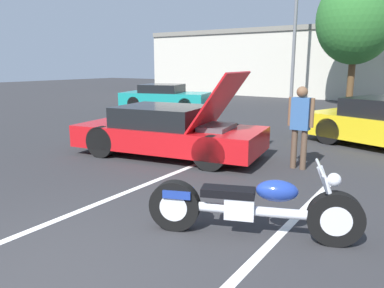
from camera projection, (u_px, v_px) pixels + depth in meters
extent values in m
plane|color=#2D2D30|center=(55.00, 284.00, 3.66)|extent=(80.00, 80.00, 0.00)
cube|color=white|center=(124.00, 193.00, 6.21)|extent=(0.12, 4.98, 0.01)
cube|color=white|center=(281.00, 233.00, 4.74)|extent=(0.12, 4.98, 0.01)
cylinder|color=slate|center=(295.00, 25.00, 19.27)|extent=(0.18, 0.18, 8.18)
cylinder|color=brown|center=(351.00, 81.00, 18.16)|extent=(0.32, 0.32, 2.59)
ellipsoid|color=#2D702D|center=(356.00, 19.00, 17.56)|extent=(3.64, 3.64, 4.19)
cylinder|color=black|center=(335.00, 219.00, 4.38)|extent=(0.67, 0.39, 0.65)
cylinder|color=black|center=(175.00, 206.00, 4.80)|extent=(0.67, 0.39, 0.65)
cylinder|color=silver|center=(335.00, 219.00, 4.38)|extent=(0.40, 0.29, 0.36)
cylinder|color=silver|center=(175.00, 206.00, 4.80)|extent=(0.40, 0.29, 0.36)
cylinder|color=silver|center=(251.00, 211.00, 4.59)|extent=(1.59, 0.71, 0.12)
cube|color=silver|center=(240.00, 207.00, 4.61)|extent=(0.42, 0.35, 0.28)
ellipsoid|color=navy|center=(277.00, 191.00, 4.47)|extent=(0.57, 0.44, 0.26)
cube|color=black|center=(228.00, 192.00, 4.60)|extent=(0.70, 0.48, 0.10)
cube|color=navy|center=(178.00, 193.00, 4.75)|extent=(0.41, 0.34, 0.10)
cylinder|color=silver|center=(329.00, 192.00, 4.34)|extent=(0.31, 0.18, 0.63)
cylinder|color=silver|center=(320.00, 167.00, 4.30)|extent=(0.29, 0.67, 0.04)
sphere|color=silver|center=(334.00, 180.00, 4.29)|extent=(0.16, 0.16, 0.16)
cylinder|color=silver|center=(217.00, 209.00, 4.80)|extent=(1.21, 0.54, 0.09)
cube|color=red|center=(169.00, 137.00, 8.70)|extent=(4.55, 2.49, 0.51)
cube|color=black|center=(162.00, 116.00, 8.67)|extent=(2.18, 1.92, 0.45)
cylinder|color=black|center=(210.00, 153.00, 7.48)|extent=(0.74, 0.33, 0.71)
cylinder|color=black|center=(234.00, 139.00, 8.89)|extent=(0.74, 0.33, 0.71)
cylinder|color=black|center=(101.00, 142.00, 8.56)|extent=(0.74, 0.33, 0.71)
cylinder|color=black|center=(138.00, 131.00, 9.96)|extent=(0.74, 0.33, 0.71)
cube|color=red|center=(219.00, 101.00, 8.02)|extent=(1.16, 1.78, 1.26)
cube|color=#4C4C51|center=(217.00, 131.00, 8.18)|extent=(0.76, 1.07, 0.28)
cylinder|color=black|center=(329.00, 131.00, 9.95)|extent=(0.74, 0.44, 0.70)
cylinder|color=black|center=(361.00, 125.00, 10.89)|extent=(0.74, 0.44, 0.70)
cube|color=teal|center=(165.00, 99.00, 17.88)|extent=(4.42, 2.97, 0.60)
cube|color=black|center=(162.00, 88.00, 17.82)|extent=(2.24, 2.14, 0.38)
cylinder|color=black|center=(185.00, 105.00, 16.78)|extent=(0.65, 0.39, 0.61)
cylinder|color=black|center=(195.00, 101.00, 18.33)|extent=(0.65, 0.39, 0.61)
cylinder|color=black|center=(134.00, 103.00, 17.49)|extent=(0.65, 0.39, 0.61)
cylinder|color=black|center=(148.00, 100.00, 19.03)|extent=(0.65, 0.39, 0.61)
cylinder|color=brown|center=(294.00, 149.00, 7.65)|extent=(0.12, 0.12, 0.81)
cylinder|color=brown|center=(304.00, 150.00, 7.54)|extent=(0.12, 0.12, 0.81)
cube|color=#335B93|center=(301.00, 114.00, 7.45)|extent=(0.36, 0.20, 0.64)
cylinder|color=brown|center=(290.00, 111.00, 7.56)|extent=(0.08, 0.08, 0.58)
cylinder|color=brown|center=(312.00, 113.00, 7.32)|extent=(0.08, 0.08, 0.58)
sphere|color=brown|center=(302.00, 92.00, 7.36)|extent=(0.22, 0.22, 0.22)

